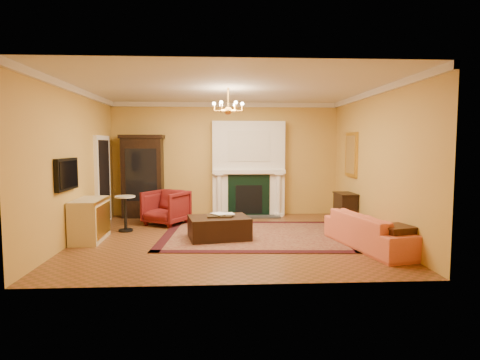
{
  "coord_description": "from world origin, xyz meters",
  "views": [
    {
      "loc": [
        -0.2,
        -8.0,
        1.88
      ],
      "look_at": [
        0.25,
        0.3,
        1.15
      ],
      "focal_mm": 30.0,
      "sensor_mm": 36.0,
      "label": 1
    }
  ],
  "objects": [
    {
      "name": "commode",
      "position": [
        -2.73,
        -0.08,
        0.41
      ],
      "size": [
        0.55,
        1.12,
        0.82
      ],
      "primitive_type": "cube",
      "rotation": [
        0.0,
        0.0,
        0.03
      ],
      "color": "beige",
      "rests_on": "floor"
    },
    {
      "name": "wall_right",
      "position": [
        3.01,
        0.0,
        1.5
      ],
      "size": [
        0.02,
        5.5,
        3.0
      ],
      "primitive_type": "cube",
      "color": "gold",
      "rests_on": "floor"
    },
    {
      "name": "tv_panel",
      "position": [
        -2.95,
        -0.6,
        1.35
      ],
      "size": [
        0.09,
        0.95,
        0.58
      ],
      "color": "black",
      "rests_on": "wall_left"
    },
    {
      "name": "leather_ottoman",
      "position": [
        -0.19,
        -0.1,
        0.23
      ],
      "size": [
        1.3,
        1.05,
        0.43
      ],
      "primitive_type": "cube",
      "rotation": [
        0.0,
        0.0,
        0.19
      ],
      "color": "black",
      "rests_on": "oriental_rug"
    },
    {
      "name": "end_table",
      "position": [
        2.72,
        -1.66,
        0.26
      ],
      "size": [
        0.56,
        0.56,
        0.53
      ],
      "primitive_type": "cube",
      "rotation": [
        0.0,
        0.0,
        0.26
      ],
      "color": "#311A0D",
      "rests_on": "floor"
    },
    {
      "name": "coral_sofa",
      "position": [
        2.61,
        -0.95,
        0.42
      ],
      "size": [
        1.07,
        2.25,
        0.85
      ],
      "primitive_type": "imported",
      "rotation": [
        0.0,
        0.0,
        1.78
      ],
      "color": "#E15E47",
      "rests_on": "floor"
    },
    {
      "name": "wall_front",
      "position": [
        0.0,
        -2.76,
        1.5
      ],
      "size": [
        6.0,
        0.02,
        3.0
      ],
      "primitive_type": "cube",
      "color": "gold",
      "rests_on": "floor"
    },
    {
      "name": "pedestal_table",
      "position": [
        -2.22,
        0.73,
        0.45
      ],
      "size": [
        0.44,
        0.44,
        0.78
      ],
      "color": "black",
      "rests_on": "floor"
    },
    {
      "name": "china_cabinet",
      "position": [
        -2.16,
        2.49,
        1.02
      ],
      "size": [
        1.03,
        0.49,
        2.04
      ],
      "primitive_type": "cube",
      "rotation": [
        0.0,
        0.0,
        -0.02
      ],
      "color": "black",
      "rests_on": "floor"
    },
    {
      "name": "floor",
      "position": [
        0.0,
        0.0,
        -0.01
      ],
      "size": [
        6.0,
        5.5,
        0.02
      ],
      "primitive_type": "cube",
      "color": "brown",
      "rests_on": "ground"
    },
    {
      "name": "ottoman_tray",
      "position": [
        -0.18,
        -0.06,
        0.47
      ],
      "size": [
        0.5,
        0.39,
        0.03
      ],
      "primitive_type": "cube",
      "rotation": [
        0.0,
        0.0,
        0.03
      ],
      "color": "black",
      "rests_on": "leather_ottoman"
    },
    {
      "name": "fireplace",
      "position": [
        0.6,
        2.57,
        1.19
      ],
      "size": [
        1.9,
        0.7,
        2.5
      ],
      "color": "white",
      "rests_on": "wall_back"
    },
    {
      "name": "ceiling",
      "position": [
        0.0,
        0.0,
        3.01
      ],
      "size": [
        6.0,
        5.5,
        0.02
      ],
      "primitive_type": "cube",
      "color": "silver",
      "rests_on": "wall_back"
    },
    {
      "name": "wall_back",
      "position": [
        0.0,
        2.76,
        1.5
      ],
      "size": [
        6.0,
        0.02,
        3.0
      ],
      "primitive_type": "cube",
      "color": "gold",
      "rests_on": "floor"
    },
    {
      "name": "oriental_rug",
      "position": [
        0.56,
        0.19,
        0.01
      ],
      "size": [
        3.99,
        3.1,
        0.02
      ],
      "primitive_type": "cube",
      "rotation": [
        0.0,
        0.0,
        -0.06
      ],
      "color": "#460F12",
      "rests_on": "floor"
    },
    {
      "name": "wingback_armchair",
      "position": [
        -1.44,
        1.45,
        0.44
      ],
      "size": [
        1.15,
        1.14,
        0.89
      ],
      "primitive_type": "imported",
      "rotation": [
        0.0,
        0.0,
        -0.53
      ],
      "color": "maroon",
      "rests_on": "floor"
    },
    {
      "name": "chandelier",
      "position": [
        -0.0,
        0.0,
        2.61
      ],
      "size": [
        0.63,
        0.55,
        0.53
      ],
      "color": "gold",
      "rests_on": "ceiling"
    },
    {
      "name": "doorway",
      "position": [
        -2.95,
        1.7,
        1.05
      ],
      "size": [
        0.08,
        1.05,
        2.1
      ],
      "color": "white",
      "rests_on": "wall_left"
    },
    {
      "name": "console_table",
      "position": [
        2.78,
        1.18,
        0.36
      ],
      "size": [
        0.39,
        0.66,
        0.73
      ],
      "primitive_type": "cube",
      "rotation": [
        0.0,
        0.0,
        0.03
      ],
      "color": "black",
      "rests_on": "floor"
    },
    {
      "name": "topiary_left",
      "position": [
        -0.03,
        2.53,
        1.48
      ],
      "size": [
        0.17,
        0.17,
        0.46
      ],
      "color": "gray",
      "rests_on": "fireplace"
    },
    {
      "name": "wall_left",
      "position": [
        -3.01,
        0.0,
        1.5
      ],
      "size": [
        0.02,
        5.5,
        3.0
      ],
      "primitive_type": "cube",
      "color": "gold",
      "rests_on": "floor"
    },
    {
      "name": "book_b",
      "position": [
        -0.09,
        -0.04,
        0.62
      ],
      "size": [
        0.2,
        0.06,
        0.27
      ],
      "primitive_type": "imported",
      "rotation": [
        0.0,
        0.0,
        0.2
      ],
      "color": "gray",
      "rests_on": "ottoman_tray"
    },
    {
      "name": "crown_molding",
      "position": [
        0.0,
        0.96,
        2.94
      ],
      "size": [
        6.0,
        5.5,
        0.12
      ],
      "color": "silver",
      "rests_on": "ceiling"
    },
    {
      "name": "gilt_mirror",
      "position": [
        2.97,
        1.4,
        1.65
      ],
      "size": [
        0.06,
        0.76,
        1.05
      ],
      "color": "gold",
      "rests_on": "wall_right"
    },
    {
      "name": "topiary_right",
      "position": [
        1.2,
        2.53,
        1.48
      ],
      "size": [
        0.17,
        0.17,
        0.45
      ],
      "color": "gray",
      "rests_on": "fireplace"
    },
    {
      "name": "book_a",
      "position": [
        -0.28,
        -0.12,
        0.64
      ],
      "size": [
        0.21,
        0.16,
        0.32
      ],
      "primitive_type": "imported",
      "rotation": [
        0.0,
        0.0,
        0.62
      ],
      "color": "gray",
      "rests_on": "ottoman_tray"
    }
  ]
}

